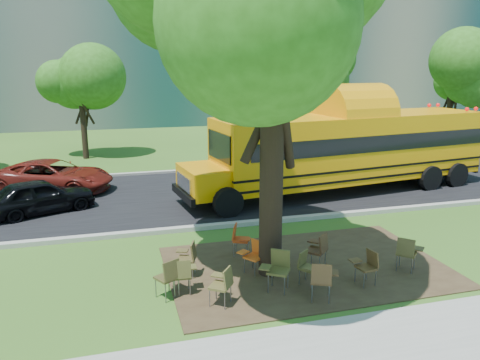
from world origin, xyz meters
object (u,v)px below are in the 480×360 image
object	(u,v)px
school_bus	(350,147)
chair_6	(367,263)
chair_0	(169,274)
chair_5	(307,265)
black_car	(40,196)
bg_car_red	(53,176)
chair_4	(322,277)
chair_7	(407,251)
main_tree	(274,11)
chair_10	(239,237)
chair_2	(223,282)
chair_1	(183,273)
chair_8	(189,255)
chair_11	(318,247)
chair_9	(254,253)

from	to	relation	value
school_bus	chair_6	size ratio (longest dim) A/B	15.29
school_bus	chair_0	world-z (taller)	school_bus
chair_5	black_car	xyz separation A→B (m)	(-6.72, 7.53, 0.11)
chair_0	bg_car_red	distance (m)	10.73
chair_4	chair_6	xyz separation A→B (m)	(1.38, 0.50, -0.05)
chair_7	bg_car_red	bearing A→B (deg)	177.09
main_tree	chair_0	world-z (taller)	main_tree
chair_10	bg_car_red	distance (m)	9.98
school_bus	chair_7	distance (m)	7.88
main_tree	chair_7	distance (m)	6.56
chair_0	chair_6	distance (m)	4.58
chair_10	chair_2	bearing A→B (deg)	0.99
chair_1	chair_5	distance (m)	2.88
main_tree	chair_1	size ratio (longest dim) A/B	11.20
chair_7	bg_car_red	xyz separation A→B (m)	(-9.25, 10.43, 0.09)
chair_8	chair_11	size ratio (longest dim) A/B	0.92
chair_7	chair_10	world-z (taller)	chair_7
black_car	bg_car_red	world-z (taller)	bg_car_red
chair_5	chair_11	size ratio (longest dim) A/B	0.85
black_car	chair_9	bearing A→B (deg)	-161.87
chair_11	black_car	size ratio (longest dim) A/B	0.27
school_bus	chair_2	distance (m)	10.66
chair_1	chair_10	xyz separation A→B (m)	(1.80, 1.81, -0.00)
bg_car_red	black_car	bearing A→B (deg)	-161.87
chair_0	chair_10	bearing A→B (deg)	11.35
chair_7	black_car	distance (m)	12.05
school_bus	chair_5	size ratio (longest dim) A/B	15.78
school_bus	chair_8	xyz separation A→B (m)	(-7.60, -6.20, -1.26)
chair_10	black_car	world-z (taller)	black_car
chair_2	chair_6	bearing A→B (deg)	-52.71
chair_6	black_car	xyz separation A→B (m)	(-8.09, 7.88, 0.09)
chair_5	chair_8	world-z (taller)	chair_8
chair_0	chair_2	distance (m)	1.24
chair_4	chair_7	xyz separation A→B (m)	(2.68, 0.82, -0.01)
chair_7	chair_6	bearing A→B (deg)	-120.53
chair_2	chair_8	distance (m)	1.68
chair_0	chair_8	distance (m)	1.13
chair_0	chair_7	distance (m)	5.86
chair_10	bg_car_red	bearing A→B (deg)	-122.86
chair_6	chair_8	world-z (taller)	chair_8
chair_1	bg_car_red	size ratio (longest dim) A/B	0.19
chair_5	bg_car_red	size ratio (longest dim) A/B	0.17
chair_2	chair_11	xyz separation A→B (m)	(2.74, 1.15, 0.05)
chair_4	chair_5	bearing A→B (deg)	114.28
chair_2	black_car	bearing A→B (deg)	66.07
school_bus	chair_5	xyz separation A→B (m)	(-5.02, -7.39, -1.29)
chair_6	chair_11	world-z (taller)	chair_11
school_bus	chair_1	world-z (taller)	school_bus
chair_2	chair_4	size ratio (longest dim) A/B	0.95
chair_7	chair_10	xyz separation A→B (m)	(-3.74, 2.11, -0.03)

